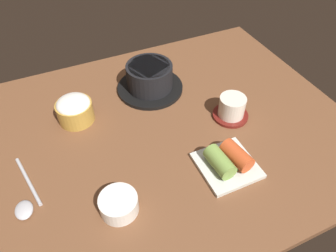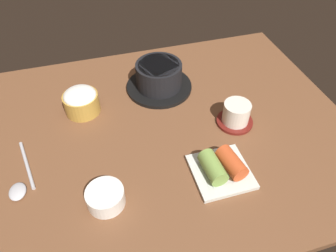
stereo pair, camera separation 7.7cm
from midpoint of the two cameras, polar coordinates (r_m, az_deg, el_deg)
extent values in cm
cube|color=brown|center=(80.86, -4.61, -1.63)|extent=(100.00, 76.00, 2.00)
cylinder|color=black|center=(92.79, -5.67, 6.85)|extent=(19.09, 19.09, 1.05)
cylinder|color=black|center=(90.32, -5.85, 8.89)|extent=(13.13, 13.13, 7.17)
cylinder|color=#D15619|center=(88.42, -6.01, 10.61)|extent=(11.55, 11.55, 0.60)
cylinder|color=#B78C38|center=(85.84, -19.01, 2.34)|extent=(9.32, 9.32, 5.43)
ellipsoid|color=white|center=(84.12, -19.44, 3.69)|extent=(8.58, 8.58, 3.26)
cylinder|color=maroon|center=(84.58, 8.72, 1.83)|extent=(9.48, 9.48, 0.80)
cylinder|color=silver|center=(82.47, 8.96, 3.43)|extent=(6.87, 6.87, 5.51)
cylinder|color=#C6D18C|center=(80.88, 9.15, 4.72)|extent=(5.84, 5.84, 0.40)
cube|color=silver|center=(72.82, 7.67, -7.28)|extent=(12.71, 12.71, 1.00)
cylinder|color=#7A9E47|center=(70.06, 6.29, -6.67)|extent=(4.47, 7.87, 3.97)
cylinder|color=#C64C23|center=(71.75, 9.40, -5.46)|extent=(5.15, 8.17, 3.97)
cylinder|color=white|center=(66.28, -12.36, -13.94)|extent=(7.94, 7.94, 3.93)
cylinder|color=brown|center=(64.89, -12.59, -13.19)|extent=(6.51, 6.51, 0.50)
cylinder|color=#B7B7BC|center=(77.93, -26.77, -9.06)|extent=(4.01, 14.80, 0.80)
ellipsoid|color=#B7B7BC|center=(73.51, -27.61, -13.57)|extent=(3.60, 4.68, 1.26)
camera|label=1|loc=(0.04, -92.87, -2.89)|focal=33.49mm
camera|label=2|loc=(0.04, 87.13, 2.89)|focal=33.49mm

